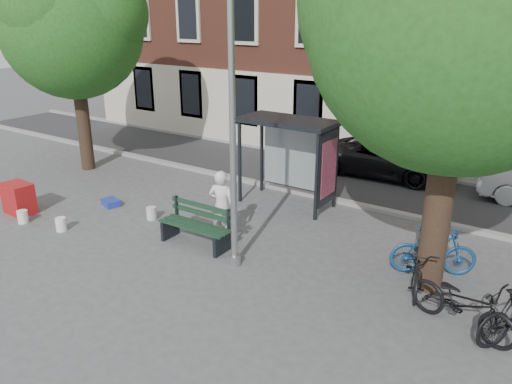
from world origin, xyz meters
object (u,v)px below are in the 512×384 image
object	(u,v)px
bike_a	(463,303)
red_stand	(19,198)
painter	(222,206)
lamppost	(233,148)
bike_c	(419,266)
car_dark	(385,158)
bike_b	(433,251)
bus_shelter	(301,144)
bench	(196,227)
notice_sign	(445,211)

from	to	relation	value
bike_a	red_stand	distance (m)	12.04
painter	lamppost	bearing A→B (deg)	122.35
bike_c	car_dark	size ratio (longest dim) A/B	0.42
painter	bike_a	xyz separation A→B (m)	(5.99, -0.60, -0.38)
bike_b	red_stand	xyz separation A→B (m)	(-10.94, -3.07, -0.11)
bus_shelter	bike_c	bearing A→B (deg)	-32.05
bus_shelter	bike_b	distance (m)	5.10
painter	bike_b	world-z (taller)	painter
bench	notice_sign	size ratio (longest dim) A/B	1.19
bench	bike_c	distance (m)	5.34
bus_shelter	painter	size ratio (longest dim) A/B	1.54
bench	lamppost	bearing A→B (deg)	-14.29
lamppost	bike_b	size ratio (longest dim) A/B	3.27
bike_b	lamppost	bearing A→B (deg)	90.81
bike_b	car_dark	bearing A→B (deg)	1.04
notice_sign	bike_c	bearing A→B (deg)	-89.72
lamppost	bench	bearing A→B (deg)	166.49
bike_c	notice_sign	distance (m)	1.92
bike_b	bus_shelter	bearing A→B (deg)	38.40
painter	red_stand	size ratio (longest dim) A/B	2.06
bike_a	bus_shelter	bearing A→B (deg)	73.47
painter	bike_a	distance (m)	6.03
bike_a	red_stand	xyz separation A→B (m)	(-11.97, -1.26, -0.10)
bike_b	car_dark	world-z (taller)	car_dark
bus_shelter	car_dark	bearing A→B (deg)	76.31
red_stand	bike_a	bearing A→B (deg)	6.02
bus_shelter	bench	xyz separation A→B (m)	(-0.83, -3.76, -1.46)
bike_b	bike_c	world-z (taller)	bike_b
bus_shelter	painter	distance (m)	3.37
bench	red_stand	distance (m)	5.77
bus_shelter	red_stand	bearing A→B (deg)	-141.87
bus_shelter	painter	xyz separation A→B (m)	(-0.46, -3.19, -0.99)
painter	bench	world-z (taller)	painter
bike_c	bench	bearing A→B (deg)	175.49
bench	notice_sign	bearing A→B (deg)	27.50
bike_c	notice_sign	world-z (taller)	notice_sign
bench	bike_c	xyz separation A→B (m)	(5.25, 0.99, 0.06)
lamppost	car_dark	world-z (taller)	lamppost
lamppost	notice_sign	world-z (taller)	lamppost
car_dark	painter	bearing A→B (deg)	165.84
bus_shelter	lamppost	bearing A→B (deg)	-81.57
bike_a	bike_c	xyz separation A→B (m)	(-1.11, 1.03, -0.02)
lamppost	bike_b	bearing A→B (deg)	28.55
car_dark	notice_sign	size ratio (longest dim) A/B	2.85
bench	bike_b	size ratio (longest dim) A/B	1.05
bike_a	lamppost	bearing A→B (deg)	111.57
car_dark	bench	bearing A→B (deg)	164.15
painter	notice_sign	size ratio (longest dim) A/B	1.12
bench	notice_sign	world-z (taller)	notice_sign
bike_b	notice_sign	size ratio (longest dim) A/B	1.13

